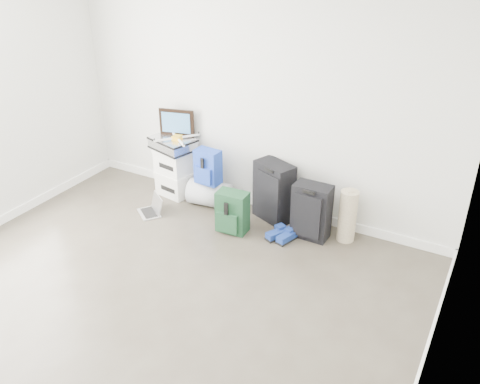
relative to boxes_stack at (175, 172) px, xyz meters
The scene contains 14 objects.
ground 2.49m from the boxes_stack, 66.76° to the right, with size 5.00×5.00×0.00m, color #3D352C.
room_envelope 2.84m from the boxes_stack, 66.60° to the right, with size 4.52×5.02×2.71m.
boxes_stack is the anchor object (origin of this frame).
briefcase 0.36m from the boxes_stack, ahead, with size 0.49×0.36×0.14m, color #B2B2B7.
painting 0.60m from the boxes_stack, 90.00° to the left, with size 0.41×0.13×0.32m.
drone 0.47m from the boxes_stack, 14.04° to the right, with size 0.44×0.44×0.05m.
duffel_bag 0.54m from the boxes_stack, ahead, with size 0.30×0.30×0.49m, color gray.
blue_backpack 0.56m from the boxes_stack, ahead, with size 0.30×0.23×0.40m.
large_suitcase 1.30m from the boxes_stack, ahead, with size 0.49×0.41×0.67m.
green_backpack 1.11m from the boxes_stack, 21.84° to the right, with size 0.34×0.26×0.46m.
carry_on 1.81m from the boxes_stack, ahead, with size 0.38×0.25×0.60m.
shoes 1.62m from the boxes_stack, 11.15° to the right, with size 0.30×0.27×0.09m.
rolled_rug 2.15m from the boxes_stack, ahead, with size 0.19×0.19×0.57m, color gray.
laptop 0.58m from the boxes_stack, 85.49° to the right, with size 0.36×0.34×0.21m.
Camera 1 is at (2.38, -2.17, 2.92)m, focal length 38.00 mm.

